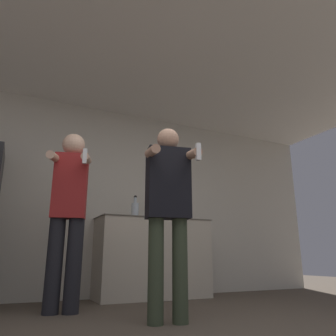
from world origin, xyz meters
The scene contains 8 objects.
wall_back centered at (0.00, 2.66, 1.27)m, with size 7.00×0.06×2.55m.
ceiling_slab centered at (0.00, 1.31, 2.57)m, with size 7.00×3.15×0.05m.
counter centered at (0.61, 2.36, 0.50)m, with size 1.48×0.57×0.99m.
bottle_tall_gin centered at (0.32, 2.29, 1.10)m, with size 0.09×0.09×0.29m.
bottle_clear_vodka centered at (1.05, 2.29, 1.07)m, with size 0.06×0.06×0.25m.
bottle_dark_rum centered at (0.74, 2.29, 1.12)m, with size 0.08×0.08×0.33m.
person_woman_foreground centered at (0.08, 0.78, 0.93)m, with size 0.47×0.49×1.60m.
person_man_side centered at (-0.60, 1.61, 0.95)m, with size 0.47×0.56×1.73m.
Camera 1 is at (-1.08, -1.68, 0.49)m, focal length 35.00 mm.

